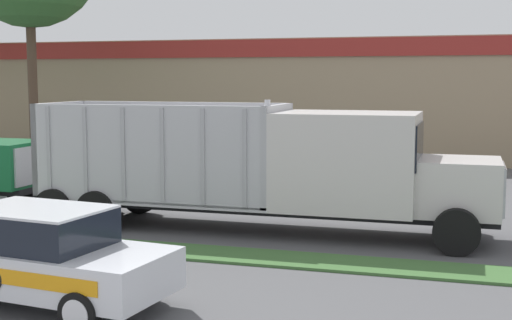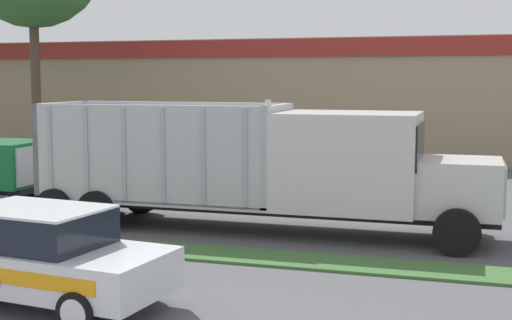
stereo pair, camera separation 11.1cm
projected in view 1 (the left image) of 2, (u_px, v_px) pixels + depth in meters
grass_verge at (204, 253)px, 15.32m from camera, size 120.00×1.26×0.06m
centre_line_3 at (11, 201)px, 22.07m from camera, size 2.40×0.14×0.01m
centre_line_4 at (172, 210)px, 20.52m from camera, size 2.40×0.14×0.01m
centre_line_5 at (359, 221)px, 18.97m from camera, size 2.40×0.14×0.01m
dump_truck_mid at (302, 170)px, 17.27m from camera, size 11.38×2.75×3.28m
rally_car at (45, 256)px, 11.79m from camera, size 4.34×2.34×1.68m
store_building_backdrop at (322, 97)px, 38.02m from camera, size 38.47×12.10×5.59m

